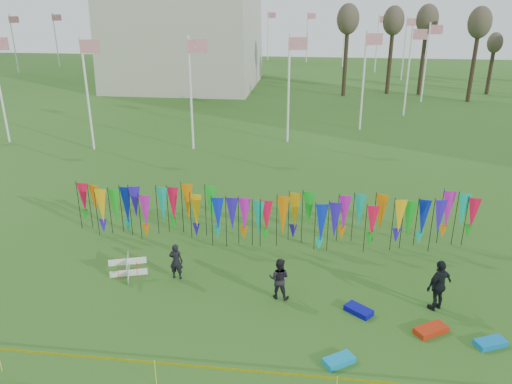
# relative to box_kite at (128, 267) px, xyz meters

# --- Properties ---
(ground) EXTENTS (160.00, 160.00, 0.00)m
(ground) POSITION_rel_box_kite_xyz_m (5.07, -3.15, -0.42)
(ground) COLOR #234D15
(ground) RESTS_ON ground
(flagpole_ring) EXTENTS (57.40, 56.16, 8.00)m
(flagpole_ring) POSITION_rel_box_kite_xyz_m (-8.93, 44.85, 3.58)
(flagpole_ring) COLOR silver
(flagpole_ring) RESTS_ON ground
(banner_row) EXTENTS (18.64, 0.64, 2.42)m
(banner_row) POSITION_rel_box_kite_xyz_m (5.35, 3.78, 1.12)
(banner_row) COLOR black
(banner_row) RESTS_ON ground
(caution_tape_near) EXTENTS (26.00, 0.02, 0.90)m
(caution_tape_near) POSITION_rel_box_kite_xyz_m (4.85, -5.72, 0.36)
(caution_tape_near) COLOR #F8EF05
(caution_tape_near) RESTS_ON ground
(box_kite) EXTENTS (0.75, 0.75, 0.84)m
(box_kite) POSITION_rel_box_kite_xyz_m (0.00, 0.00, 0.00)
(box_kite) COLOR red
(box_kite) RESTS_ON ground
(person_left) EXTENTS (0.57, 0.43, 1.52)m
(person_left) POSITION_rel_box_kite_xyz_m (1.97, 0.12, 0.34)
(person_left) COLOR black
(person_left) RESTS_ON ground
(person_mid) EXTENTS (0.85, 0.59, 1.62)m
(person_mid) POSITION_rel_box_kite_xyz_m (6.13, -0.74, 0.39)
(person_mid) COLOR black
(person_mid) RESTS_ON ground
(person_right) EXTENTS (1.31, 1.21, 1.96)m
(person_right) POSITION_rel_box_kite_xyz_m (11.83, -0.77, 0.56)
(person_right) COLOR black
(person_right) RESTS_ON ground
(kite_bag_turquoise) EXTENTS (1.07, 0.94, 0.19)m
(kite_bag_turquoise) POSITION_rel_box_kite_xyz_m (8.27, -4.11, -0.32)
(kite_bag_turquoise) COLOR #0D8CC3
(kite_bag_turquoise) RESTS_ON ground
(kite_bag_blue) EXTENTS (1.07, 1.00, 0.20)m
(kite_bag_blue) POSITION_rel_box_kite_xyz_m (9.04, -1.37, -0.32)
(kite_bag_blue) COLOR #090B93
(kite_bag_blue) RESTS_ON ground
(kite_bag_red) EXTENTS (1.24, 1.05, 0.21)m
(kite_bag_red) POSITION_rel_box_kite_xyz_m (11.38, -2.22, -0.31)
(kite_bag_red) COLOR #BA270C
(kite_bag_red) RESTS_ON ground
(kite_bag_teal) EXTENTS (1.11, 0.84, 0.19)m
(kite_bag_teal) POSITION_rel_box_kite_xyz_m (13.17, -2.66, -0.32)
(kite_bag_teal) COLOR #0D73B8
(kite_bag_teal) RESTS_ON ground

